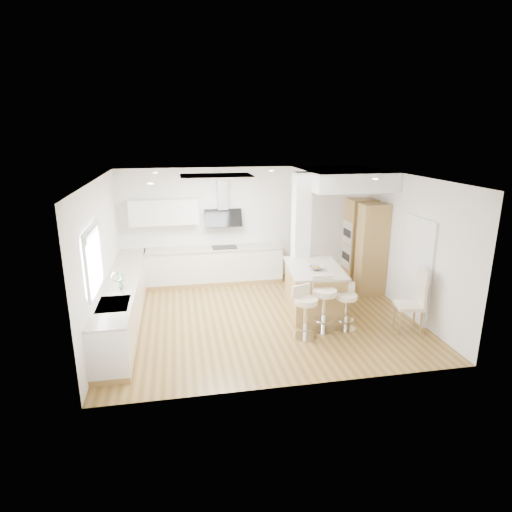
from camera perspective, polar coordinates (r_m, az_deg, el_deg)
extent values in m
plane|color=olive|center=(8.78, 0.81, -8.08)|extent=(6.00, 6.00, 0.00)
cube|color=white|center=(8.78, 0.81, -8.08)|extent=(6.00, 5.00, 0.02)
cube|color=white|center=(10.69, -1.80, 4.28)|extent=(6.00, 0.04, 2.80)
cube|color=white|center=(8.27, -19.99, -0.31)|extent=(0.04, 5.00, 2.80)
cube|color=white|center=(9.35, 19.20, 1.62)|extent=(0.04, 5.00, 2.80)
cube|color=white|center=(8.52, -5.30, 10.51)|extent=(1.40, 0.95, 0.05)
cube|color=white|center=(8.52, -5.30, 10.41)|extent=(1.25, 0.80, 0.03)
cylinder|color=white|center=(9.38, -13.28, 10.75)|extent=(0.10, 0.10, 0.02)
cylinder|color=white|center=(7.40, -13.88, 9.33)|extent=(0.10, 0.10, 0.02)
cylinder|color=white|center=(9.60, 2.07, 11.28)|extent=(0.10, 0.10, 0.02)
cylinder|color=white|center=(9.57, 11.70, 10.94)|extent=(0.10, 0.10, 0.02)
cylinder|color=white|center=(8.21, 15.64, 9.85)|extent=(0.10, 0.10, 0.02)
cube|color=white|center=(7.34, -20.92, -0.39)|extent=(0.03, 1.15, 0.95)
cube|color=white|center=(7.22, -21.25, 3.46)|extent=(0.04, 1.28, 0.06)
cube|color=white|center=(7.49, -20.46, -4.09)|extent=(0.04, 1.28, 0.06)
cube|color=white|center=(6.77, -21.70, -1.84)|extent=(0.04, 0.06, 0.95)
cube|color=white|center=(7.92, -20.12, 0.86)|extent=(0.04, 0.06, 0.95)
cube|color=#9FA1A6|center=(7.23, -21.07, 2.88)|extent=(0.03, 1.18, 0.14)
cube|color=#443C36|center=(8.95, 20.73, -1.83)|extent=(0.02, 0.90, 2.00)
cube|color=white|center=(8.94, 20.65, -1.84)|extent=(0.05, 1.00, 2.10)
cube|color=tan|center=(8.91, -16.98, -8.10)|extent=(0.60, 4.50, 0.10)
cube|color=white|center=(8.75, -17.22, -5.53)|extent=(0.60, 4.50, 0.76)
cube|color=beige|center=(8.61, -17.44, -3.06)|extent=(0.63, 4.50, 0.04)
cube|color=silver|center=(7.45, -18.49, -6.12)|extent=(0.50, 0.75, 0.02)
cube|color=silver|center=(7.30, -18.63, -7.01)|extent=(0.40, 0.34, 0.10)
cube|color=silver|center=(7.63, -18.28, -5.96)|extent=(0.40, 0.34, 0.10)
cylinder|color=silver|center=(7.64, -17.44, -3.92)|extent=(0.02, 0.02, 0.36)
torus|color=silver|center=(7.59, -18.08, -2.67)|extent=(0.18, 0.02, 0.18)
imported|color=#4D8141|center=(7.98, -17.66, -3.19)|extent=(0.17, 0.12, 0.33)
cube|color=tan|center=(10.69, -5.47, -3.32)|extent=(3.30, 0.60, 0.10)
cube|color=white|center=(10.55, -5.53, -1.12)|extent=(3.30, 0.60, 0.76)
cube|color=beige|center=(10.44, -5.59, 0.98)|extent=(3.33, 0.63, 0.04)
cube|color=black|center=(10.46, -4.23, 1.18)|extent=(0.60, 0.40, 0.01)
cube|color=white|center=(10.33, -12.19, 5.77)|extent=(1.60, 0.34, 0.60)
cube|color=silver|center=(10.40, -4.50, 8.10)|extent=(0.25, 0.18, 0.70)
cube|color=black|center=(10.41, -4.39, 5.04)|extent=(0.90, 0.26, 0.44)
cube|color=white|center=(9.44, 5.97, 2.58)|extent=(0.35, 0.35, 2.80)
cube|color=white|center=(10.00, 11.31, 10.11)|extent=(1.78, 2.20, 0.40)
cube|color=tan|center=(10.58, 13.58, 1.76)|extent=(0.62, 0.62, 2.10)
cube|color=tan|center=(9.97, 15.18, 0.76)|extent=(0.62, 0.40, 2.10)
cube|color=silver|center=(10.40, 12.10, 3.02)|extent=(0.02, 0.55, 0.55)
cube|color=silver|center=(10.55, 11.92, -0.04)|extent=(0.02, 0.55, 0.55)
cube|color=black|center=(10.40, 12.05, 3.02)|extent=(0.01, 0.45, 0.18)
cube|color=black|center=(10.54, 11.87, -0.05)|extent=(0.01, 0.45, 0.18)
cube|color=tan|center=(8.92, 7.68, -4.58)|extent=(1.14, 1.61, 0.93)
cube|color=beige|center=(8.76, 7.80, -1.60)|extent=(1.23, 1.71, 0.04)
imported|color=gray|center=(8.59, 8.04, -1.57)|extent=(0.31, 0.31, 0.07)
sphere|color=orange|center=(8.60, 8.32, -1.54)|extent=(0.08, 0.08, 0.08)
sphere|color=orange|center=(8.60, 7.73, -1.51)|extent=(0.08, 0.08, 0.08)
sphere|color=olive|center=(8.55, 8.10, -1.64)|extent=(0.08, 0.08, 0.08)
cylinder|color=silver|center=(7.99, 6.52, -10.64)|extent=(0.56, 0.56, 0.03)
cylinder|color=silver|center=(7.85, 6.60, -8.48)|extent=(0.09, 0.09, 0.64)
cylinder|color=silver|center=(7.91, 6.57, -9.33)|extent=(0.43, 0.43, 0.01)
cylinder|color=#EFE1C3|center=(7.71, 6.68, -6.00)|extent=(0.53, 0.53, 0.10)
cube|color=#EFE1C3|center=(7.77, 6.02, -4.61)|extent=(0.37, 0.17, 0.22)
cylinder|color=silver|center=(8.30, 8.90, -9.67)|extent=(0.50, 0.50, 0.03)
cylinder|color=silver|center=(8.15, 9.01, -7.40)|extent=(0.08, 0.08, 0.69)
cylinder|color=silver|center=(8.21, 8.97, -8.29)|extent=(0.39, 0.39, 0.02)
cylinder|color=#EFE1C3|center=(8.00, 9.13, -4.81)|extent=(0.48, 0.48, 0.11)
cube|color=#EFE1C3|center=(8.10, 8.86, -3.32)|extent=(0.41, 0.08, 0.24)
cylinder|color=silver|center=(8.43, 11.76, -9.42)|extent=(0.46, 0.46, 0.03)
cylinder|color=silver|center=(8.30, 11.88, -7.51)|extent=(0.07, 0.07, 0.59)
cylinder|color=silver|center=(8.35, 11.83, -8.26)|extent=(0.35, 0.35, 0.01)
cylinder|color=#EFE1C3|center=(8.17, 12.02, -5.34)|extent=(0.43, 0.43, 0.09)
cube|color=#EFE1C3|center=(8.26, 11.83, -4.08)|extent=(0.35, 0.09, 0.20)
cube|color=#EFE1C3|center=(8.51, 19.69, -6.26)|extent=(0.56, 0.56, 0.06)
cube|color=#EFE1C3|center=(8.46, 21.28, -4.05)|extent=(0.14, 0.44, 0.76)
cylinder|color=tan|center=(8.39, 18.67, -8.45)|extent=(0.05, 0.05, 0.46)
cylinder|color=tan|center=(8.72, 17.96, -7.42)|extent=(0.05, 0.05, 0.46)
cylinder|color=tan|center=(8.51, 21.13, -8.35)|extent=(0.05, 0.05, 0.46)
cylinder|color=tan|center=(8.84, 20.34, -7.35)|extent=(0.05, 0.05, 0.46)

